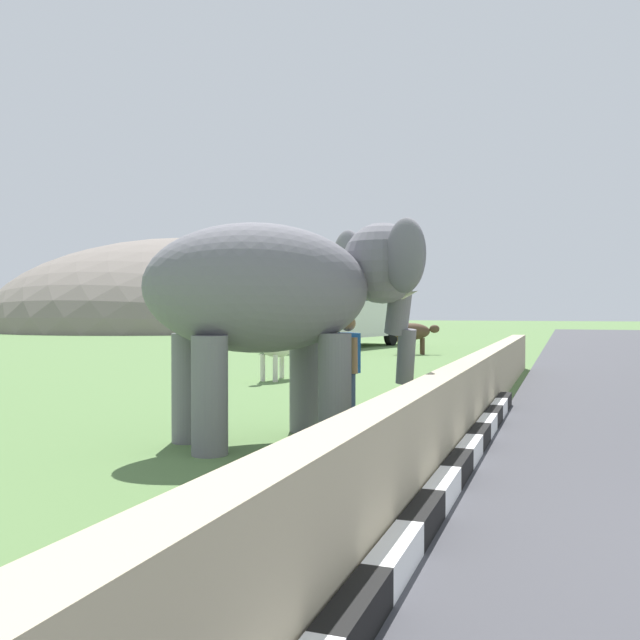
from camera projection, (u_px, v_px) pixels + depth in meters
striped_curb at (410, 538)px, 4.84m from camera, size 16.20×0.20×0.24m
barrier_parapet at (431, 428)px, 7.14m from camera, size 28.00×0.36×1.00m
elephant at (287, 293)px, 9.10m from camera, size 3.87×3.80×2.99m
person_handler at (348, 365)px, 10.05m from camera, size 0.54×0.46×1.66m
bus_white at (342, 303)px, 31.69m from camera, size 9.21×4.25×3.50m
cow_near at (278, 345)px, 16.90m from camera, size 1.92×0.81×1.23m
cow_mid at (412, 332)px, 26.74m from camera, size 1.14×1.90×1.23m
hill_east at (205, 328)px, 68.08m from camera, size 44.72×35.78×17.34m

